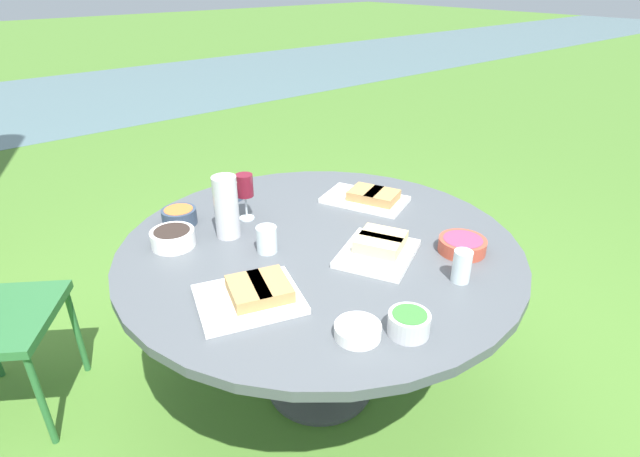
# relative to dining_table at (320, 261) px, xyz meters

# --- Properties ---
(ground_plane) EXTENTS (40.00, 40.00, 0.00)m
(ground_plane) POSITION_rel_dining_table_xyz_m (0.00, 0.00, -0.63)
(ground_plane) COLOR #4C7A2D
(river_strip) EXTENTS (40.00, 3.83, 0.01)m
(river_strip) POSITION_rel_dining_table_xyz_m (0.00, 6.38, -0.63)
(river_strip) COLOR slate
(river_strip) RESTS_ON ground_plane
(dining_table) EXTENTS (1.47, 1.47, 0.71)m
(dining_table) POSITION_rel_dining_table_xyz_m (0.00, 0.00, 0.00)
(dining_table) COLOR #4C4C51
(dining_table) RESTS_ON ground_plane
(water_pitcher) EXTENTS (0.10, 0.09, 0.24)m
(water_pitcher) POSITION_rel_dining_table_xyz_m (-0.23, 0.26, 0.20)
(water_pitcher) COLOR silver
(water_pitcher) RESTS_ON dining_table
(wine_glass) EXTENTS (0.07, 0.07, 0.19)m
(wine_glass) POSITION_rel_dining_table_xyz_m (-0.10, 0.34, 0.22)
(wine_glass) COLOR silver
(wine_glass) RESTS_ON dining_table
(platter_bread_main) EXTENTS (0.36, 0.34, 0.06)m
(platter_bread_main) POSITION_rel_dining_table_xyz_m (0.11, -0.20, 0.10)
(platter_bread_main) COLOR white
(platter_bread_main) RESTS_ON dining_table
(platter_charcuterie) EXTENTS (0.33, 0.40, 0.06)m
(platter_charcuterie) POSITION_rel_dining_table_xyz_m (0.39, 0.14, 0.10)
(platter_charcuterie) COLOR white
(platter_charcuterie) RESTS_ON dining_table
(platter_sandwich_side) EXTENTS (0.37, 0.34, 0.06)m
(platter_sandwich_side) POSITION_rel_dining_table_xyz_m (-0.39, -0.15, 0.10)
(platter_sandwich_side) COLOR white
(platter_sandwich_side) RESTS_ON dining_table
(bowl_fries) EXTENTS (0.11, 0.11, 0.04)m
(bowl_fries) POSITION_rel_dining_table_xyz_m (-0.04, 0.56, 0.10)
(bowl_fries) COLOR #334256
(bowl_fries) RESTS_ON dining_table
(bowl_salad) EXTENTS (0.12, 0.12, 0.07)m
(bowl_salad) POSITION_rel_dining_table_xyz_m (-0.14, -0.55, 0.11)
(bowl_salad) COLOR silver
(bowl_salad) RESTS_ON dining_table
(bowl_olives) EXTENTS (0.16, 0.16, 0.06)m
(bowl_olives) POSITION_rel_dining_table_xyz_m (-0.43, 0.32, 0.11)
(bowl_olives) COLOR white
(bowl_olives) RESTS_ON dining_table
(bowl_dip_red) EXTENTS (0.17, 0.17, 0.05)m
(bowl_dip_red) POSITION_rel_dining_table_xyz_m (0.35, -0.37, 0.11)
(bowl_dip_red) COLOR #B74733
(bowl_dip_red) RESTS_ON dining_table
(bowl_dip_cream) EXTENTS (0.13, 0.13, 0.04)m
(bowl_dip_cream) POSITION_rel_dining_table_xyz_m (-0.26, -0.47, 0.10)
(bowl_dip_cream) COLOR white
(bowl_dip_cream) RESTS_ON dining_table
(bowl_roasted_veg) EXTENTS (0.14, 0.14, 0.06)m
(bowl_roasted_veg) POSITION_rel_dining_table_xyz_m (-0.33, 0.48, 0.11)
(bowl_roasted_veg) COLOR #334256
(bowl_roasted_veg) RESTS_ON dining_table
(cup_water_near) EXTENTS (0.06, 0.06, 0.11)m
(cup_water_near) POSITION_rel_dining_table_xyz_m (0.19, -0.48, 0.13)
(cup_water_near) COLOR silver
(cup_water_near) RESTS_ON dining_table
(cup_water_far) EXTENTS (0.07, 0.07, 0.10)m
(cup_water_far) POSITION_rel_dining_table_xyz_m (-0.18, 0.07, 0.13)
(cup_water_far) COLOR silver
(cup_water_far) RESTS_ON dining_table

